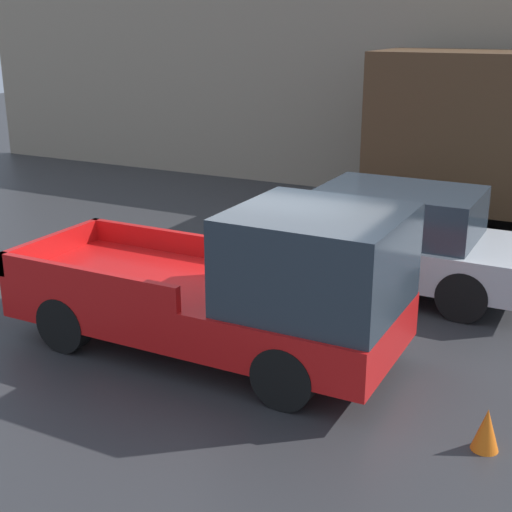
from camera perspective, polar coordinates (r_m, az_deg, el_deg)
ground_plane at (r=10.09m, az=1.84°, el=-5.97°), size 60.00×60.00×0.00m
building_wall at (r=17.60m, az=14.70°, el=12.45°), size 28.00×0.15×5.06m
pickup_truck at (r=8.95m, az=-1.10°, el=-2.56°), size 5.14×2.02×2.08m
car at (r=11.61m, az=10.91°, el=1.43°), size 4.40×1.94×1.66m
traffic_cone at (r=7.74m, az=17.95°, el=-13.06°), size 0.28×0.28×0.46m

